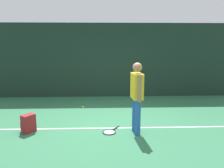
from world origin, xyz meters
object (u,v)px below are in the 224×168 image
Objects in this scene: tennis_racket at (110,132)px; tennis_ball_near_player at (83,107)px; tennis_player at (137,94)px; backpack at (28,124)px.

tennis_racket is 2.22m from tennis_ball_near_player.
tennis_ball_near_player is at bearing -122.54° from tennis_racket.
tennis_ball_near_player is at bearing 28.14° from tennis_player.
tennis_ball_near_player is at bearing -173.82° from backpack.
tennis_racket is at bearing 123.67° from backpack.
tennis_player reaches higher than tennis_racket.
tennis_player is 2.72m from tennis_ball_near_player.
backpack is at bearing 79.89° from tennis_player.
tennis_player is 25.76× the size of tennis_ball_near_player.
tennis_ball_near_player is (-1.48, 2.09, -0.93)m from tennis_player.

